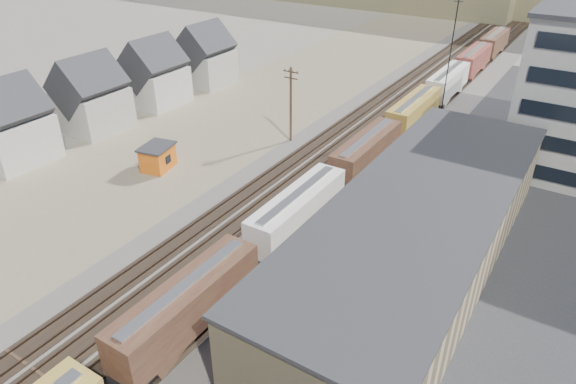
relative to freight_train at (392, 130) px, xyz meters
The scene contains 11 objects.
ballast_bed 5.87m from the freight_train, 137.17° to the left, with size 18.00×200.00×0.06m, color #4C4742.
dirt_yard 24.82m from the freight_train, 164.77° to the right, with size 24.00×180.00×0.03m, color #72694E.
asphalt_lot 21.69m from the freight_train, 32.24° to the right, with size 26.00×120.00×0.04m, color #232326.
rail_tracks 6.21m from the freight_train, 141.00° to the left, with size 11.40×200.00×0.24m.
freight_train is the anchor object (origin of this frame).
warehouse 24.23m from the freight_train, 62.50° to the right, with size 12.40×40.40×7.25m.
utility_pole_north 13.33m from the freight_train, 160.00° to the right, with size 2.20×0.32×10.00m.
radio_mast 15.09m from the freight_train, 80.76° to the left, with size 1.20×0.16×18.00m.
townhouse_row 43.50m from the freight_train, 150.40° to the right, with size 8.15×68.16×10.47m.
maintenance_shed 29.12m from the freight_train, 137.17° to the right, with size 3.95×4.67×3.01m.
parked_car_blue 19.95m from the freight_train, ahead, with size 2.38×5.15×1.43m, color navy.
Camera 1 is at (24.92, -11.24, 28.33)m, focal length 32.00 mm.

